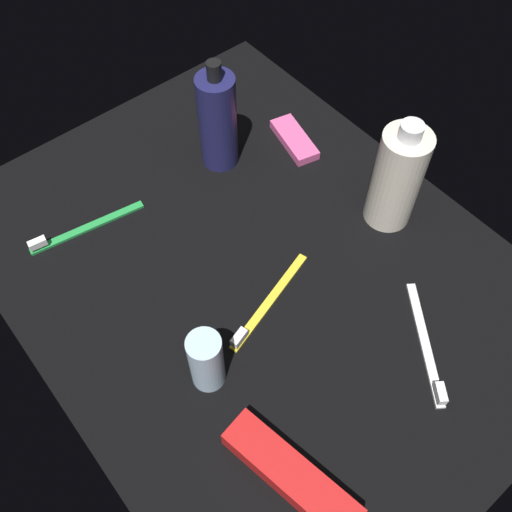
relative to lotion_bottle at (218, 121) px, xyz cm
name	(u,v)px	position (x,y,z in cm)	size (l,w,h in cm)	color
ground_plane	(256,270)	(-20.25, 9.07, -8.99)	(84.00, 64.00, 1.20)	black
lotion_bottle	(218,121)	(0.00, 0.00, 0.00)	(5.99, 5.99, 19.14)	#1E1E51
bodywash_bottle	(397,178)	(-25.51, -12.64, 0.05)	(7.06, 7.06, 18.57)	silver
deodorant_stick	(206,361)	(-29.29, 24.38, -3.37)	(4.31, 4.31, 10.04)	silver
toothbrush_white	(427,349)	(-44.74, 0.02, -7.78)	(15.26, 11.56, 2.10)	white
toothbrush_yellow	(265,305)	(-26.17, 12.26, -7.78)	(6.31, 17.59, 2.10)	yellow
toothbrush_green	(80,229)	(1.61, 25.35, -7.78)	(4.00, 17.97, 2.10)	green
toothpaste_box_red	(291,475)	(-45.39, 24.63, -6.79)	(17.60, 4.40, 3.20)	red
snack_bar_pink	(294,139)	(-4.99, -11.90, -7.64)	(10.40, 4.00, 1.50)	#E55999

